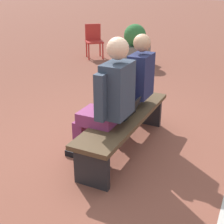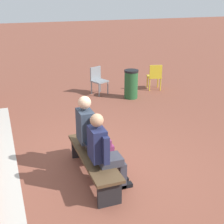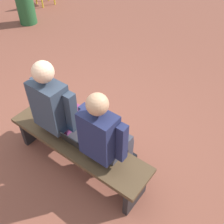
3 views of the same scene
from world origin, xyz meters
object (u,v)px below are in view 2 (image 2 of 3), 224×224
person_adult (92,131)px  plastic_chair_far_left (155,75)px  plastic_chair_mid_courtyard (98,79)px  person_student (104,150)px  laptop (92,152)px  litter_bin (131,84)px  bench (93,160)px

person_adult → plastic_chair_far_left: person_adult is taller
plastic_chair_mid_courtyard → plastic_chair_far_left: bearing=-97.4°
person_student → laptop: size_ratio=4.15×
person_adult → litter_bin: bearing=-33.2°
plastic_chair_far_left → plastic_chair_mid_courtyard: (0.24, 1.85, 0.00)m
bench → plastic_chair_mid_courtyard: 4.78m
plastic_chair_far_left → plastic_chair_mid_courtyard: bearing=82.6°
person_adult → plastic_chair_far_left: size_ratio=1.66×
bench → plastic_chair_far_left: bearing=-38.4°
plastic_chair_mid_courtyard → litter_bin: 1.10m
plastic_chair_far_left → litter_bin: (-0.51, 1.06, -0.05)m
person_adult → plastic_chair_far_left: bearing=-39.9°
person_student → laptop: bearing=11.9°
person_adult → plastic_chair_mid_courtyard: size_ratio=1.66×
laptop → bench: bearing=-127.2°
bench → person_adult: bearing=-13.1°
bench → person_student: (-0.36, -0.07, 0.36)m
person_adult → litter_bin: size_ratio=1.62×
plastic_chair_mid_courtyard → litter_bin: litter_bin is taller
litter_bin → bench: bearing=148.2°
plastic_chair_mid_courtyard → bench: bearing=161.2°
person_student → bench: bearing=10.3°
litter_bin → plastic_chair_far_left: bearing=-64.2°
person_student → plastic_chair_mid_courtyard: 5.11m
person_adult → litter_bin: person_adult is taller
plastic_chair_mid_courtyard → person_adult: bearing=160.8°
person_student → plastic_chair_far_left: 5.72m
plastic_chair_mid_courtyard → litter_bin: bearing=-133.2°
plastic_chair_far_left → litter_bin: bearing=115.8°
person_adult → laptop: person_adult is taller
person_student → plastic_chair_far_left: (4.65, -3.33, -0.23)m
laptop → plastic_chair_far_left: size_ratio=0.38×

